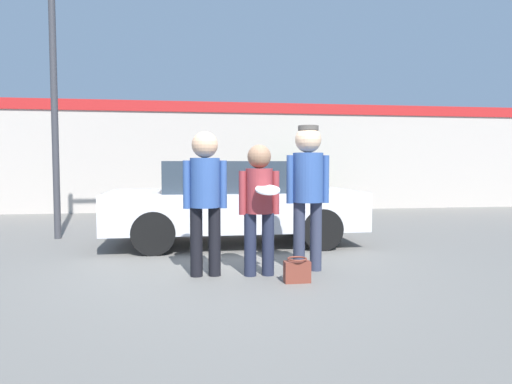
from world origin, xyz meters
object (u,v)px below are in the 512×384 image
at_px(street_lamp, 65,49).
at_px(handbag, 297,271).
at_px(person_left, 205,190).
at_px(person_middle_with_frisbee, 259,199).
at_px(parked_car_near, 233,202).
at_px(shrub, 300,189).
at_px(person_right, 308,182).

relative_size(street_lamp, handbag, 18.59).
height_order(person_left, handbag, person_left).
xyz_separation_m(person_middle_with_frisbee, parked_car_near, (-0.09, 2.31, -0.22)).
height_order(person_middle_with_frisbee, street_lamp, street_lamp).
height_order(person_middle_with_frisbee, handbag, person_middle_with_frisbee).
xyz_separation_m(person_middle_with_frisbee, handbag, (0.38, -0.39, -0.80)).
relative_size(person_middle_with_frisbee, shrub, 1.21).
height_order(parked_car_near, street_lamp, street_lamp).
relative_size(person_left, person_right, 0.95).
relative_size(person_right, handbag, 6.16).
bearing_deg(parked_car_near, shrub, 63.10).
bearing_deg(handbag, person_left, 155.67).
distance_m(person_middle_with_frisbee, parked_car_near, 2.32).
bearing_deg(person_middle_with_frisbee, person_right, 13.66).
height_order(person_right, parked_car_near, person_right).
relative_size(person_middle_with_frisbee, parked_car_near, 0.38).
xyz_separation_m(person_left, person_right, (1.30, 0.08, 0.08)).
xyz_separation_m(person_middle_with_frisbee, street_lamp, (-3.01, 3.29, 2.49)).
distance_m(person_middle_with_frisbee, shrub, 7.31).
bearing_deg(shrub, person_right, -103.37).
bearing_deg(person_right, street_lamp, 139.44).
bearing_deg(street_lamp, shrub, 34.74).
height_order(person_middle_with_frisbee, shrub, person_middle_with_frisbee).
xyz_separation_m(street_lamp, shrub, (5.27, 3.65, -2.76)).
xyz_separation_m(person_middle_with_frisbee, shrub, (2.26, 6.94, -0.27)).
bearing_deg(handbag, shrub, 75.60).
distance_m(parked_car_near, handbag, 2.80).
height_order(person_middle_with_frisbee, parked_car_near, person_middle_with_frisbee).
bearing_deg(parked_car_near, person_left, -104.15).
distance_m(street_lamp, handbag, 5.98).
relative_size(person_right, parked_car_near, 0.44).
xyz_separation_m(person_left, parked_car_near, (0.56, 2.23, -0.34)).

